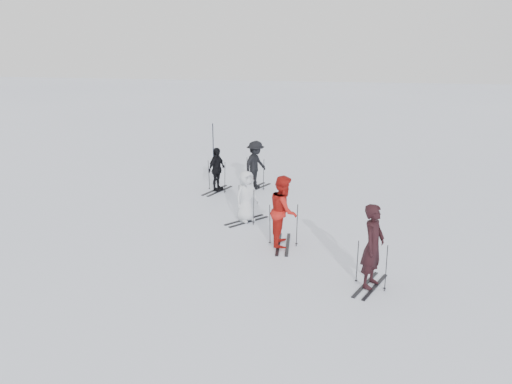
% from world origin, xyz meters
% --- Properties ---
extents(ground, '(120.00, 120.00, 0.00)m').
position_xyz_m(ground, '(0.00, 0.00, 0.00)').
color(ground, silver).
rests_on(ground, ground).
extents(skier_near_dark, '(0.72, 0.86, 2.01)m').
position_xyz_m(skier_near_dark, '(3.50, -2.79, 1.00)').
color(skier_near_dark, black).
rests_on(skier_near_dark, ground).
extents(skier_red, '(0.84, 1.04, 2.00)m').
position_xyz_m(skier_red, '(1.12, -0.70, 1.00)').
color(skier_red, '#B01A13').
rests_on(skier_red, ground).
extents(skier_grey, '(0.91, 0.95, 1.64)m').
position_xyz_m(skier_grey, '(-0.31, 1.00, 0.82)').
color(skier_grey, silver).
rests_on(skier_grey, ground).
extents(skier_uphill_left, '(0.72, 1.06, 1.67)m').
position_xyz_m(skier_uphill_left, '(-2.14, 4.09, 0.84)').
color(skier_uphill_left, black).
rests_on(skier_uphill_left, ground).
extents(skier_uphill_far, '(1.11, 1.38, 1.86)m').
position_xyz_m(skier_uphill_far, '(-0.76, 4.76, 0.93)').
color(skier_uphill_far, black).
rests_on(skier_uphill_far, ground).
extents(skis_near_dark, '(1.76, 1.35, 1.14)m').
position_xyz_m(skis_near_dark, '(3.50, -2.79, 0.57)').
color(skis_near_dark, black).
rests_on(skis_near_dark, ground).
extents(skis_red, '(1.78, 1.05, 1.25)m').
position_xyz_m(skis_red, '(1.12, -0.70, 0.62)').
color(skis_red, black).
rests_on(skis_red, ground).
extents(skis_grey, '(1.80, 1.69, 1.18)m').
position_xyz_m(skis_grey, '(-0.31, 1.00, 0.59)').
color(skis_grey, black).
rests_on(skis_grey, ground).
extents(skis_uphill_left, '(1.87, 1.40, 1.22)m').
position_xyz_m(skis_uphill_left, '(-2.14, 4.09, 0.61)').
color(skis_uphill_left, black).
rests_on(skis_uphill_left, ground).
extents(skis_uphill_far, '(1.95, 1.52, 1.26)m').
position_xyz_m(skis_uphill_far, '(-0.76, 4.76, 0.63)').
color(skis_uphill_far, black).
rests_on(skis_uphill_far, ground).
extents(piste_marker, '(0.06, 0.06, 1.99)m').
position_xyz_m(piste_marker, '(-3.38, 7.97, 0.99)').
color(piste_marker, black).
rests_on(piste_marker, ground).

